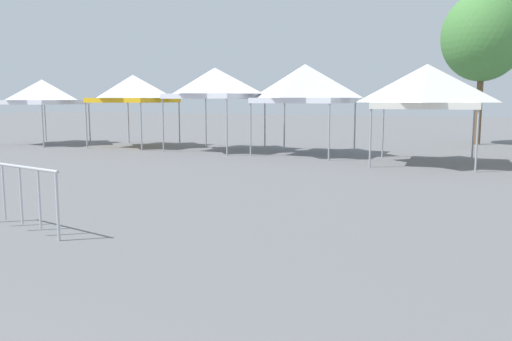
{
  "coord_description": "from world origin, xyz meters",
  "views": [
    {
      "loc": [
        2.54,
        -0.33,
        2.11
      ],
      "look_at": [
        0.08,
        5.07,
        1.3
      ],
      "focal_mm": 36.61,
      "sensor_mm": 36.0,
      "label": 1
    }
  ],
  "objects_px": {
    "crowd_barrier_near_person": "(20,185)",
    "tree_behind_tents_left": "(483,37)",
    "canopy_tent_far_left": "(42,92)",
    "canopy_tent_far_right": "(427,86)",
    "canopy_tent_center": "(133,89)",
    "canopy_tent_behind_left": "(305,84)",
    "canopy_tent_left_of_center": "(215,83)"
  },
  "relations": [
    {
      "from": "canopy_tent_center",
      "to": "tree_behind_tents_left",
      "type": "height_order",
      "value": "tree_behind_tents_left"
    },
    {
      "from": "canopy_tent_left_of_center",
      "to": "crowd_barrier_near_person",
      "type": "distance_m",
      "value": 13.76
    },
    {
      "from": "canopy_tent_left_of_center",
      "to": "tree_behind_tents_left",
      "type": "relative_size",
      "value": 0.49
    },
    {
      "from": "canopy_tent_center",
      "to": "crowd_barrier_near_person",
      "type": "bearing_deg",
      "value": -59.18
    },
    {
      "from": "canopy_tent_far_left",
      "to": "canopy_tent_center",
      "type": "bearing_deg",
      "value": 8.0
    },
    {
      "from": "crowd_barrier_near_person",
      "to": "canopy_tent_far_right",
      "type": "bearing_deg",
      "value": 68.09
    },
    {
      "from": "canopy_tent_far_left",
      "to": "canopy_tent_behind_left",
      "type": "bearing_deg",
      "value": 2.93
    },
    {
      "from": "canopy_tent_center",
      "to": "canopy_tent_far_right",
      "type": "relative_size",
      "value": 0.93
    },
    {
      "from": "canopy_tent_center",
      "to": "canopy_tent_left_of_center",
      "type": "height_order",
      "value": "canopy_tent_left_of_center"
    },
    {
      "from": "canopy_tent_far_left",
      "to": "canopy_tent_center",
      "type": "xyz_separation_m",
      "value": [
        4.76,
        0.67,
        0.12
      ]
    },
    {
      "from": "canopy_tent_center",
      "to": "tree_behind_tents_left",
      "type": "relative_size",
      "value": 0.45
    },
    {
      "from": "canopy_tent_center",
      "to": "canopy_tent_far_right",
      "type": "bearing_deg",
      "value": -5.76
    },
    {
      "from": "canopy_tent_center",
      "to": "canopy_tent_far_right",
      "type": "height_order",
      "value": "canopy_tent_far_right"
    },
    {
      "from": "canopy_tent_far_left",
      "to": "canopy_tent_left_of_center",
      "type": "bearing_deg",
      "value": 3.64
    },
    {
      "from": "canopy_tent_center",
      "to": "canopy_tent_behind_left",
      "type": "distance_m",
      "value": 8.08
    },
    {
      "from": "canopy_tent_center",
      "to": "canopy_tent_behind_left",
      "type": "height_order",
      "value": "canopy_tent_behind_left"
    },
    {
      "from": "canopy_tent_behind_left",
      "to": "crowd_barrier_near_person",
      "type": "xyz_separation_m",
      "value": [
        -0.2,
        -13.19,
        -1.95
      ]
    },
    {
      "from": "canopy_tent_left_of_center",
      "to": "canopy_tent_center",
      "type": "bearing_deg",
      "value": 178.66
    },
    {
      "from": "canopy_tent_left_of_center",
      "to": "canopy_tent_behind_left",
      "type": "distance_m",
      "value": 3.87
    },
    {
      "from": "canopy_tent_far_left",
      "to": "canopy_tent_far_right",
      "type": "distance_m",
      "value": 17.44
    },
    {
      "from": "tree_behind_tents_left",
      "to": "canopy_tent_behind_left",
      "type": "bearing_deg",
      "value": -127.77
    },
    {
      "from": "canopy_tent_center",
      "to": "canopy_tent_behind_left",
      "type": "xyz_separation_m",
      "value": [
        8.08,
        -0.01,
        0.12
      ]
    },
    {
      "from": "tree_behind_tents_left",
      "to": "crowd_barrier_near_person",
      "type": "relative_size",
      "value": 3.41
    },
    {
      "from": "canopy_tent_far_left",
      "to": "crowd_barrier_near_person",
      "type": "distance_m",
      "value": 17.88
    },
    {
      "from": "crowd_barrier_near_person",
      "to": "tree_behind_tents_left",
      "type": "bearing_deg",
      "value": 73.55
    },
    {
      "from": "canopy_tent_behind_left",
      "to": "canopy_tent_far_right",
      "type": "bearing_deg",
      "value": -15.39
    },
    {
      "from": "canopy_tent_far_left",
      "to": "canopy_tent_left_of_center",
      "type": "relative_size",
      "value": 0.89
    },
    {
      "from": "canopy_tent_far_left",
      "to": "canopy_tent_far_right",
      "type": "bearing_deg",
      "value": -2.0
    },
    {
      "from": "canopy_tent_far_left",
      "to": "crowd_barrier_near_person",
      "type": "relative_size",
      "value": 1.49
    },
    {
      "from": "canopy_tent_far_left",
      "to": "tree_behind_tents_left",
      "type": "distance_m",
      "value": 20.73
    },
    {
      "from": "canopy_tent_far_left",
      "to": "tree_behind_tents_left",
      "type": "bearing_deg",
      "value": 23.97
    },
    {
      "from": "canopy_tent_center",
      "to": "tree_behind_tents_left",
      "type": "bearing_deg",
      "value": 28.71
    }
  ]
}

